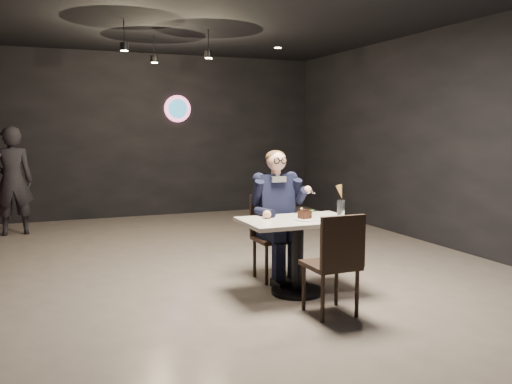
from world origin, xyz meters
name	(u,v)px	position (x,y,z in m)	size (l,w,h in m)	color
floor	(207,277)	(0.00, 0.00, 0.00)	(9.00, 9.00, 0.00)	gray
wall_sign	(177,109)	(0.80, 4.47, 2.00)	(0.50, 0.06, 0.50)	pink
pendant_lights	(163,38)	(0.00, 2.00, 2.88)	(1.40, 1.20, 0.36)	black
main_table	(297,256)	(0.67, -0.91, 0.38)	(1.10, 0.70, 0.75)	white
chair_far	(275,237)	(0.67, -0.36, 0.46)	(0.42, 0.46, 0.92)	black
chair_near	(330,263)	(0.67, -1.55, 0.46)	(0.42, 0.46, 0.92)	black
seated_man	(275,214)	(0.67, -0.36, 0.72)	(0.60, 0.80, 1.44)	black
dessert_plate	(306,219)	(0.71, -1.00, 0.76)	(0.23, 0.23, 0.01)	white
cake_slice	(305,214)	(0.71, -0.97, 0.80)	(0.11, 0.09, 0.08)	black
mint_leaf	(312,210)	(0.77, -1.00, 0.84)	(0.06, 0.04, 0.01)	#2B8636
sundae_glass	(341,209)	(1.12, -0.97, 0.83)	(0.08, 0.08, 0.17)	silver
wafer_cone	(340,192)	(1.13, -0.93, 1.00)	(0.07, 0.07, 0.14)	tan
passerby	(12,181)	(-2.06, 3.42, 0.83)	(0.61, 0.40, 1.67)	black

